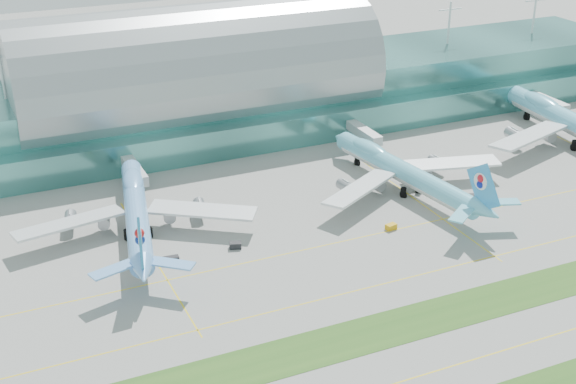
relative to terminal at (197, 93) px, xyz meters
name	(u,v)px	position (x,y,z in m)	size (l,w,h in m)	color
ground	(397,333)	(-0.01, -128.79, -14.23)	(700.00, 700.00, 0.00)	gray
terminal	(197,93)	(0.00, 0.00, 0.00)	(340.00, 69.10, 36.00)	#3D7A75
grass_strip_far	(392,328)	(-0.01, -126.79, -14.19)	(420.00, 12.00, 0.08)	#2D591E
taxiline_b	(435,371)	(-0.01, -142.79, -14.22)	(420.00, 0.35, 0.01)	yellow
taxiline_c	(355,291)	(-0.01, -110.79, -14.22)	(420.00, 0.35, 0.01)	yellow
taxiline_d	(313,248)	(-0.01, -88.79, -14.22)	(420.00, 0.35, 0.01)	yellow
airliner_b	(136,210)	(-37.35, -62.04, -8.28)	(60.47, 69.57, 19.29)	#6EAEF4
airliner_c	(403,170)	(38.54, -68.02, -8.24)	(61.62, 70.46, 19.41)	#64C3DD
airliner_d	(576,124)	(108.94, -60.16, -7.22)	(72.58, 82.60, 22.72)	#69C6E7
gse_c	(171,260)	(-34.19, -81.27, -13.45)	(3.72, 1.68, 1.55)	black
gse_d	(235,245)	(-17.59, -80.93, -13.44)	(2.94, 1.90, 1.58)	black
gse_e	(391,227)	(22.94, -88.05, -13.51)	(2.84, 1.78, 1.44)	#D6990C
gse_f	(473,197)	(53.33, -81.73, -13.50)	(3.23, 1.79, 1.45)	black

